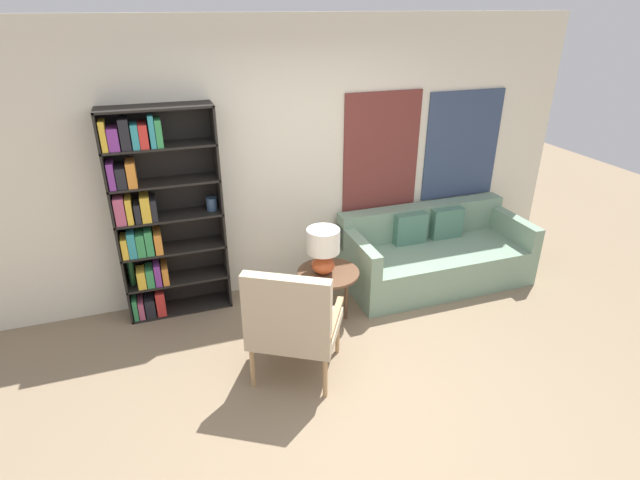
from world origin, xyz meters
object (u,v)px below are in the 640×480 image
(couch, at_px, (433,255))
(side_table, at_px, (328,276))
(bookshelf, at_px, (154,217))
(table_lamp, at_px, (323,247))
(armchair, at_px, (292,320))

(couch, xyz_separation_m, side_table, (-1.34, -0.34, 0.17))
(bookshelf, distance_m, table_lamp, 1.57)
(bookshelf, distance_m, side_table, 1.69)
(side_table, xyz_separation_m, table_lamp, (-0.05, -0.00, 0.31))
(armchair, bearing_deg, bookshelf, 122.94)
(couch, height_order, table_lamp, table_lamp)
(armchair, bearing_deg, couch, 29.53)
(side_table, bearing_deg, armchair, -127.45)
(armchair, xyz_separation_m, side_table, (0.57, 0.75, -0.11))
(armchair, relative_size, table_lamp, 2.31)
(couch, xyz_separation_m, table_lamp, (-1.39, -0.34, 0.48))
(armchair, height_order, couch, armchair)
(couch, distance_m, table_lamp, 1.51)
(bookshelf, height_order, armchair, bookshelf)
(bookshelf, distance_m, couch, 2.91)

